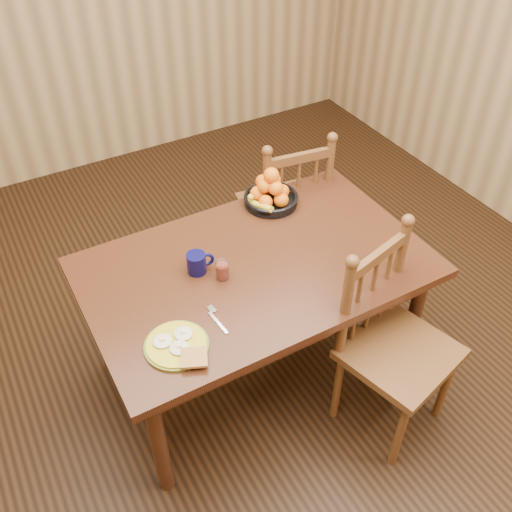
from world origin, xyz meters
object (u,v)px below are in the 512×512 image
dining_table (256,277)px  breakfast_plate (177,345)px  coffee_mug (197,263)px  chair_near (393,345)px  chair_far (285,208)px  fruit_bowl (270,193)px

dining_table → breakfast_plate: (-0.52, -0.28, 0.10)m
dining_table → coffee_mug: coffee_mug is taller
chair_near → coffee_mug: bearing=121.2°
dining_table → chair_far: (0.54, 0.60, -0.17)m
chair_far → coffee_mug: size_ratio=7.58×
coffee_mug → breakfast_plate: bearing=-125.5°
chair_near → fruit_bowl: chair_near is taller
dining_table → breakfast_plate: 0.60m
chair_near → coffee_mug: chair_near is taller
dining_table → fruit_bowl: 0.51m
breakfast_plate → fruit_bowl: size_ratio=1.05×
chair_far → breakfast_plate: chair_far is taller
chair_far → coffee_mug: bearing=40.6°
dining_table → chair_far: size_ratio=1.58×
chair_near → breakfast_plate: bearing=148.8°
dining_table → chair_near: chair_near is taller
chair_near → breakfast_plate: (-0.93, 0.28, 0.26)m
chair_far → fruit_bowl: size_ratio=3.50×
fruit_bowl → chair_near: bearing=-83.6°
breakfast_plate → coffee_mug: bearing=54.5°
chair_far → chair_near: size_ratio=0.98×
fruit_bowl → coffee_mug: bearing=-152.5°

